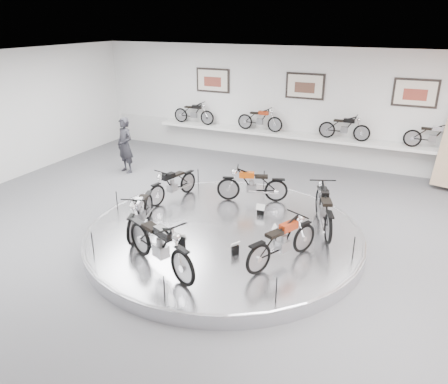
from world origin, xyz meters
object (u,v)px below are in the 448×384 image
at_px(shelf, 300,136).
at_px(bike_b, 252,184).
at_px(bike_c, 173,184).
at_px(bike_a, 324,208).
at_px(display_platform, 224,235).
at_px(visitor, 125,145).
at_px(bike_d, 140,212).
at_px(bike_e, 160,244).
at_px(bike_f, 283,241).

height_order(shelf, bike_b, bike_b).
relative_size(bike_b, bike_c, 1.05).
relative_size(bike_a, bike_c, 1.18).
relative_size(display_platform, shelf, 0.58).
relative_size(bike_a, visitor, 0.97).
bearing_deg(visitor, bike_a, 1.85).
bearing_deg(bike_d, shelf, 148.67).
distance_m(bike_a, bike_c, 4.07).
distance_m(bike_b, bike_c, 2.13).
bearing_deg(bike_b, bike_c, 2.10).
bearing_deg(bike_a, visitor, 52.27).
bearing_deg(visitor, bike_d, -31.53).
distance_m(bike_d, bike_e, 1.79).
xyz_separation_m(bike_b, bike_c, (-1.98, -0.79, -0.02)).
distance_m(bike_b, bike_e, 3.95).
xyz_separation_m(bike_d, bike_f, (3.38, -0.01, 0.01)).
height_order(bike_b, bike_d, bike_d).
distance_m(shelf, bike_d, 7.46).
xyz_separation_m(bike_c, bike_f, (3.67, -1.93, 0.04)).
bearing_deg(bike_e, bike_a, 75.63).
height_order(bike_a, visitor, visitor).
distance_m(shelf, bike_f, 7.45).
height_order(bike_a, bike_c, bike_a).
xyz_separation_m(shelf, bike_a, (2.07, -5.41, -0.17)).
relative_size(bike_c, bike_e, 0.82).
relative_size(display_platform, visitor, 3.45).
xyz_separation_m(bike_d, bike_e, (1.30, -1.22, 0.07)).
xyz_separation_m(bike_a, bike_f, (-0.40, -1.86, -0.04)).
relative_size(shelf, bike_f, 6.68).
xyz_separation_m(bike_b, bike_d, (-1.69, -2.71, 0.01)).
height_order(display_platform, shelf, shelf).
height_order(shelf, bike_c, bike_c).
height_order(bike_a, bike_e, bike_e).
xyz_separation_m(display_platform, visitor, (-5.04, 3.11, 0.78)).
xyz_separation_m(bike_b, visitor, (-5.02, 1.26, 0.16)).
relative_size(shelf, visitor, 5.93).
height_order(bike_a, bike_b, bike_a).
bearing_deg(bike_d, visitor, -158.04).
relative_size(display_platform, bike_c, 4.20).
xyz_separation_m(bike_a, visitor, (-7.11, 2.12, 0.10)).
height_order(display_platform, bike_e, bike_e).
distance_m(display_platform, visitor, 5.98).
bearing_deg(bike_f, bike_c, 88.08).
distance_m(bike_e, visitor, 6.96).
height_order(bike_b, bike_e, bike_e).
bearing_deg(bike_a, bike_d, 94.93).
xyz_separation_m(bike_e, bike_f, (2.07, 1.21, -0.06)).
bearing_deg(bike_d, bike_f, 71.78).
relative_size(shelf, bike_c, 7.21).
relative_size(bike_a, bike_f, 1.09).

